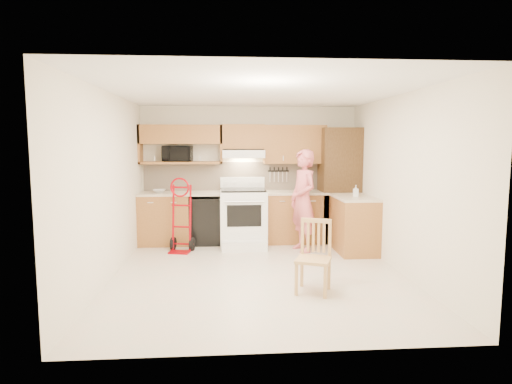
{
  "coord_description": "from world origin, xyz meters",
  "views": [
    {
      "loc": [
        -0.46,
        -5.73,
        1.81
      ],
      "look_at": [
        0.0,
        0.5,
        1.1
      ],
      "focal_mm": 29.78,
      "sensor_mm": 36.0,
      "label": 1
    }
  ],
  "objects": [
    {
      "name": "upper_shelf_mw",
      "position": [
        -1.25,
        2.08,
        1.47
      ],
      "size": [
        1.5,
        0.33,
        0.04
      ],
      "primitive_type": "cube",
      "color": "#9D6031",
      "rests_on": "wall_back"
    },
    {
      "name": "ceiling",
      "position": [
        0.0,
        0.0,
        2.51
      ],
      "size": [
        4.0,
        4.5,
        0.02
      ],
      "primitive_type": "cube",
      "color": "white",
      "rests_on": "ground"
    },
    {
      "name": "wall_right",
      "position": [
        2.01,
        0.0,
        1.25
      ],
      "size": [
        0.02,
        4.5,
        2.5
      ],
      "primitive_type": "cube",
      "color": "beige",
      "rests_on": "ground"
    },
    {
      "name": "wall_front",
      "position": [
        0.0,
        -2.26,
        1.25
      ],
      "size": [
        4.0,
        0.02,
        2.5
      ],
      "primitive_type": "cube",
      "color": "beige",
      "rests_on": "ground"
    },
    {
      "name": "dining_chair",
      "position": [
        0.61,
        -0.76,
        0.44
      ],
      "size": [
        0.53,
        0.55,
        0.89
      ],
      "primitive_type": null,
      "rotation": [
        0.0,
        0.0,
        -0.37
      ],
      "color": "tan",
      "rests_on": "ground"
    },
    {
      "name": "knife_strip",
      "position": [
        0.55,
        2.21,
        1.24
      ],
      "size": [
        0.4,
        0.05,
        0.29
      ],
      "primitive_type": null,
      "color": "black",
      "rests_on": "backsplash"
    },
    {
      "name": "upper_cab_left",
      "position": [
        -1.25,
        2.08,
        1.98
      ],
      "size": [
        1.5,
        0.33,
        0.34
      ],
      "primitive_type": "cube",
      "color": "#9D6031",
      "rests_on": "wall_back"
    },
    {
      "name": "soap_bottle",
      "position": [
        1.7,
        1.1,
        1.04
      ],
      "size": [
        0.11,
        0.11,
        0.19
      ],
      "primitive_type": "imported",
      "rotation": [
        0.0,
        0.0,
        -0.26
      ],
      "color": "white",
      "rests_on": "countertop_return"
    },
    {
      "name": "dishwasher",
      "position": [
        -0.8,
        1.95,
        0.42
      ],
      "size": [
        0.6,
        0.6,
        0.85
      ],
      "primitive_type": "cube",
      "color": "black",
      "rests_on": "ground"
    },
    {
      "name": "countertop_right",
      "position": [
        0.83,
        1.95,
        0.92
      ],
      "size": [
        1.14,
        0.63,
        0.04
      ],
      "primitive_type": "cube",
      "color": "beige",
      "rests_on": "lower_cab_right"
    },
    {
      "name": "wall_back",
      "position": [
        0.0,
        2.26,
        1.25
      ],
      "size": [
        4.0,
        0.02,
        2.5
      ],
      "primitive_type": "cube",
      "color": "beige",
      "rests_on": "ground"
    },
    {
      "name": "bowl",
      "position": [
        -1.64,
        1.95,
        0.97
      ],
      "size": [
        0.23,
        0.23,
        0.06
      ],
      "primitive_type": "imported",
      "rotation": [
        0.0,
        0.0,
        -0.01
      ],
      "color": "white",
      "rests_on": "countertop_left"
    },
    {
      "name": "lower_cab_right",
      "position": [
        0.83,
        1.95,
        0.45
      ],
      "size": [
        1.14,
        0.6,
        0.9
      ],
      "primitive_type": "cube",
      "color": "#9D6031",
      "rests_on": "ground"
    },
    {
      "name": "range_hood",
      "position": [
        -0.12,
        2.02,
        1.63
      ],
      "size": [
        0.76,
        0.46,
        0.14
      ],
      "primitive_type": "cube",
      "color": "white",
      "rests_on": "wall_back"
    },
    {
      "name": "floor",
      "position": [
        0.0,
        0.0,
        -0.01
      ],
      "size": [
        4.0,
        4.5,
        0.02
      ],
      "primitive_type": "cube",
      "color": "beige",
      "rests_on": "ground"
    },
    {
      "name": "person",
      "position": [
        0.85,
        1.26,
        0.86
      ],
      "size": [
        0.59,
        0.72,
        1.72
      ],
      "primitive_type": "imported",
      "rotation": [
        0.0,
        0.0,
        -1.26
      ],
      "color": "#D16065",
      "rests_on": "ground"
    },
    {
      "name": "pantry_tall",
      "position": [
        1.65,
        1.95,
        1.05
      ],
      "size": [
        0.7,
        0.6,
        2.1
      ],
      "primitive_type": "cube",
      "color": "#50371D",
      "rests_on": "ground"
    },
    {
      "name": "wall_left",
      "position": [
        -2.01,
        0.0,
        1.25
      ],
      "size": [
        0.02,
        4.5,
        2.5
      ],
      "primitive_type": "cube",
      "color": "beige",
      "rests_on": "ground"
    },
    {
      "name": "range",
      "position": [
        -0.14,
        1.69,
        0.6
      ],
      "size": [
        0.81,
        1.07,
        1.2
      ],
      "primitive_type": null,
      "color": "white",
      "rests_on": "ground"
    },
    {
      "name": "cab_return_right",
      "position": [
        1.7,
        1.15,
        0.45
      ],
      "size": [
        0.6,
        1.0,
        0.9
      ],
      "primitive_type": "cube",
      "color": "#9D6031",
      "rests_on": "ground"
    },
    {
      "name": "countertop_return",
      "position": [
        1.7,
        1.15,
        0.92
      ],
      "size": [
        0.63,
        1.0,
        0.04
      ],
      "primitive_type": "cube",
      "color": "beige",
      "rests_on": "cab_return_right"
    },
    {
      "name": "upper_cab_right",
      "position": [
        0.83,
        2.08,
        1.8
      ],
      "size": [
        1.14,
        0.33,
        0.7
      ],
      "primitive_type": "cube",
      "color": "#9D6031",
      "rests_on": "wall_back"
    },
    {
      "name": "upper_cab_center",
      "position": [
        -0.12,
        2.08,
        1.94
      ],
      "size": [
        0.76,
        0.33,
        0.44
      ],
      "primitive_type": "cube",
      "color": "#9D6031",
      "rests_on": "wall_back"
    },
    {
      "name": "microwave",
      "position": [
        -1.32,
        2.08,
        1.63
      ],
      "size": [
        0.54,
        0.39,
        0.29
      ],
      "primitive_type": "imported",
      "rotation": [
        0.0,
        0.0,
        -0.07
      ],
      "color": "black",
      "rests_on": "upper_shelf_mw"
    },
    {
      "name": "lower_cab_left",
      "position": [
        -1.55,
        1.95,
        0.45
      ],
      "size": [
        0.9,
        0.6,
        0.9
      ],
      "primitive_type": "cube",
      "color": "#9D6031",
      "rests_on": "ground"
    },
    {
      "name": "hand_truck",
      "position": [
        -1.21,
        1.34,
        0.56
      ],
      "size": [
        0.52,
        0.49,
        1.13
      ],
      "primitive_type": null,
      "rotation": [
        0.0,
        0.0,
        -0.21
      ],
      "color": "#99010A",
      "rests_on": "ground"
    },
    {
      "name": "countertop_left",
      "position": [
        -1.25,
        1.95,
        0.92
      ],
      "size": [
        1.5,
        0.63,
        0.04
      ],
      "primitive_type": "cube",
      "color": "beige",
      "rests_on": "lower_cab_left"
    },
    {
      "name": "backsplash",
      "position": [
        0.0,
        2.23,
        1.2
      ],
      "size": [
        3.92,
        0.03,
        0.55
      ],
      "primitive_type": "cube",
      "color": "#CAB094",
      "rests_on": "wall_back"
    }
  ]
}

